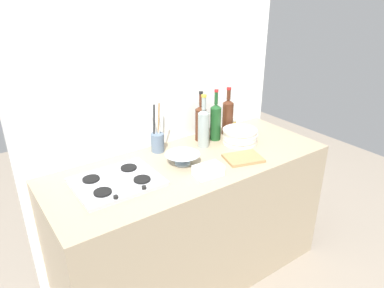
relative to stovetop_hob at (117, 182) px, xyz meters
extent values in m
plane|color=gray|center=(0.50, -0.02, -0.91)|extent=(6.00, 6.00, 0.00)
cube|color=tan|center=(0.50, -0.02, -0.46)|extent=(1.80, 0.70, 0.90)
cube|color=white|center=(0.50, 0.36, 0.14)|extent=(1.90, 0.06, 2.10)
cube|color=#B2B2B7|center=(0.00, 0.00, 0.00)|extent=(0.46, 0.37, 0.02)
cylinder|color=black|center=(-0.11, -0.08, 0.02)|extent=(0.09, 0.09, 0.01)
cylinder|color=black|center=(0.11, -0.08, 0.02)|extent=(0.09, 0.09, 0.01)
cylinder|color=black|center=(-0.11, 0.08, 0.02)|extent=(0.09, 0.09, 0.01)
cylinder|color=black|center=(0.11, 0.08, 0.02)|extent=(0.09, 0.09, 0.01)
cylinder|color=black|center=(-0.08, -0.17, 0.02)|extent=(0.02, 0.02, 0.02)
cylinder|color=black|center=(0.08, -0.17, 0.02)|extent=(0.02, 0.02, 0.02)
cylinder|color=silver|center=(0.93, 0.03, -0.01)|extent=(0.24, 0.24, 0.01)
cylinder|color=silver|center=(0.94, 0.03, 0.01)|extent=(0.24, 0.24, 0.01)
cylinder|color=silver|center=(0.93, 0.03, 0.02)|extent=(0.24, 0.24, 0.01)
cylinder|color=silver|center=(0.94, 0.03, 0.04)|extent=(0.24, 0.24, 0.01)
cylinder|color=silver|center=(0.94, 0.03, 0.05)|extent=(0.24, 0.24, 0.01)
cylinder|color=silver|center=(0.94, 0.03, 0.06)|extent=(0.24, 0.24, 0.01)
cylinder|color=silver|center=(0.93, 0.03, 0.08)|extent=(0.24, 0.24, 0.01)
cylinder|color=#19471E|center=(0.83, 0.17, 0.10)|extent=(0.08, 0.08, 0.24)
cone|color=#19471E|center=(0.83, 0.17, 0.24)|extent=(0.08, 0.08, 0.03)
cylinder|color=#19471E|center=(0.83, 0.17, 0.29)|extent=(0.02, 0.02, 0.09)
cylinder|color=#B21E1E|center=(0.83, 0.17, 0.34)|extent=(0.03, 0.03, 0.02)
cylinder|color=gray|center=(0.69, 0.13, 0.11)|extent=(0.08, 0.08, 0.24)
cone|color=gray|center=(0.69, 0.13, 0.24)|extent=(0.08, 0.08, 0.03)
cylinder|color=gray|center=(0.69, 0.13, 0.29)|extent=(0.03, 0.03, 0.08)
cylinder|color=gold|center=(0.69, 0.13, 0.34)|extent=(0.03, 0.03, 0.02)
cylinder|color=#472314|center=(0.74, 0.23, 0.10)|extent=(0.08, 0.08, 0.23)
cone|color=#472314|center=(0.74, 0.23, 0.23)|extent=(0.08, 0.08, 0.03)
cylinder|color=#472314|center=(0.74, 0.23, 0.28)|extent=(0.02, 0.02, 0.08)
cylinder|color=black|center=(0.74, 0.23, 0.33)|extent=(0.03, 0.03, 0.02)
cylinder|color=#472314|center=(0.97, 0.21, 0.10)|extent=(0.08, 0.08, 0.24)
cone|color=#472314|center=(0.97, 0.21, 0.24)|extent=(0.08, 0.08, 0.03)
cylinder|color=#472314|center=(0.97, 0.21, 0.29)|extent=(0.03, 0.03, 0.07)
cylinder|color=#B21E1E|center=(0.97, 0.21, 0.33)|extent=(0.03, 0.03, 0.02)
cylinder|color=silver|center=(0.43, -0.01, -0.01)|extent=(0.10, 0.10, 0.01)
cone|color=silver|center=(0.43, -0.01, 0.03)|extent=(0.21, 0.21, 0.06)
cube|color=white|center=(0.47, -0.21, 0.02)|extent=(0.17, 0.12, 0.06)
cylinder|color=slate|center=(0.40, 0.24, 0.05)|extent=(0.09, 0.09, 0.12)
cylinder|color=#B7B7B2|center=(0.42, 0.23, 0.16)|extent=(0.03, 0.05, 0.25)
cylinder|color=#997247|center=(0.42, 0.25, 0.17)|extent=(0.03, 0.02, 0.27)
cylinder|color=#262626|center=(0.39, 0.25, 0.17)|extent=(0.03, 0.01, 0.27)
cylinder|color=#B7B7B2|center=(0.39, 0.26, 0.15)|extent=(0.04, 0.04, 0.23)
cylinder|color=gold|center=(1.05, 0.24, 0.02)|extent=(0.06, 0.06, 0.07)
cylinder|color=beige|center=(1.05, 0.24, 0.07)|extent=(0.06, 0.06, 0.01)
cube|color=#9E7A4C|center=(0.78, -0.18, 0.00)|extent=(0.27, 0.23, 0.02)
camera|label=1|loc=(-0.64, -1.62, 0.99)|focal=33.07mm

